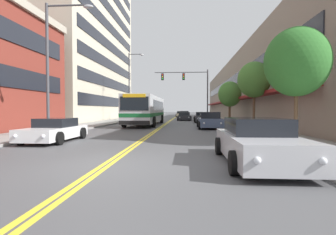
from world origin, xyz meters
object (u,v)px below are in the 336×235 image
(car_white_parked_left_mid, at_px, (55,130))
(car_black_moving_third, at_px, (184,115))
(car_navy_parked_left_near, at_px, (142,116))
(traffic_signal_mast, at_px, (190,84))
(car_silver_parked_right_foreground, at_px, (258,142))
(street_tree_right_far, at_px, (230,94))
(fire_hydrant, at_px, (234,123))
(car_slate_blue_parked_right_far, at_px, (210,121))
(street_tree_right_mid, at_px, (254,80))
(car_beige_moving_lead, at_px, (181,114))
(city_bus, at_px, (146,109))
(street_tree_right_near, at_px, (297,62))
(car_dark_grey_parked_right_mid, at_px, (202,117))
(car_charcoal_moving_second, at_px, (184,116))
(street_lamp_left_near, at_px, (55,57))
(street_lamp_left_far, at_px, (131,82))

(car_white_parked_left_mid, height_order, car_black_moving_third, car_black_moving_third)
(car_navy_parked_left_near, height_order, traffic_signal_mast, traffic_signal_mast)
(car_silver_parked_right_foreground, relative_size, traffic_signal_mast, 0.66)
(street_tree_right_far, distance_m, fire_hydrant, 10.96)
(car_slate_blue_parked_right_far, xyz_separation_m, street_tree_right_mid, (3.23, -1.82, 3.26))
(car_beige_moving_lead, bearing_deg, street_tree_right_mid, -80.03)
(car_silver_parked_right_foreground, bearing_deg, car_beige_moving_lead, 93.80)
(city_bus, height_order, car_slate_blue_parked_right_far, city_bus)
(street_tree_right_far, bearing_deg, street_tree_right_near, -90.85)
(car_dark_grey_parked_right_mid, bearing_deg, car_slate_blue_parked_right_far, -90.01)
(city_bus, relative_size, street_tree_right_mid, 2.43)
(car_charcoal_moving_second, bearing_deg, car_navy_parked_left_near, -169.88)
(car_white_parked_left_mid, distance_m, street_lamp_left_near, 4.16)
(car_charcoal_moving_second, distance_m, fire_hydrant, 19.31)
(car_navy_parked_left_near, height_order, street_tree_right_mid, street_tree_right_mid)
(car_slate_blue_parked_right_far, xyz_separation_m, car_black_moving_third, (-2.40, 24.77, -0.02))
(car_silver_parked_right_foreground, distance_m, car_slate_blue_parked_right_far, 14.68)
(car_dark_grey_parked_right_mid, distance_m, street_tree_right_near, 21.76)
(car_dark_grey_parked_right_mid, relative_size, traffic_signal_mast, 0.60)
(car_slate_blue_parked_right_far, bearing_deg, car_charcoal_moving_second, 97.90)
(car_silver_parked_right_foreground, height_order, street_lamp_left_near, street_lamp_left_near)
(car_white_parked_left_mid, xyz_separation_m, street_lamp_left_far, (-0.77, 21.78, 4.74))
(car_dark_grey_parked_right_mid, height_order, street_lamp_left_near, street_lamp_left_near)
(car_black_moving_third, height_order, street_lamp_left_near, street_lamp_left_near)
(car_black_moving_third, bearing_deg, fire_hydrant, -81.54)
(car_dark_grey_parked_right_mid, xyz_separation_m, car_black_moving_third, (-2.41, 14.34, 0.01))
(car_dark_grey_parked_right_mid, distance_m, fire_hydrant, 12.94)
(car_slate_blue_parked_right_far, relative_size, car_beige_moving_lead, 1.00)
(car_beige_moving_lead, xyz_separation_m, street_lamp_left_near, (-6.03, -43.28, 3.89))
(car_navy_parked_left_near, relative_size, street_tree_right_far, 0.94)
(car_white_parked_left_mid, xyz_separation_m, street_tree_right_near, (11.29, -1.03, 3.08))
(car_silver_parked_right_foreground, relative_size, street_tree_right_far, 1.04)
(car_beige_moving_lead, height_order, street_lamp_left_near, street_lamp_left_near)
(car_beige_moving_lead, bearing_deg, car_charcoal_moving_second, -87.21)
(street_lamp_left_near, distance_m, street_tree_right_mid, 14.21)
(street_tree_right_near, distance_m, street_tree_right_mid, 9.15)
(street_tree_right_mid, bearing_deg, car_dark_grey_parked_right_mid, 104.77)
(traffic_signal_mast, bearing_deg, street_tree_right_mid, -72.90)
(city_bus, xyz_separation_m, car_white_parked_left_mid, (-2.38, -14.63, -1.11))
(car_slate_blue_parked_right_far, height_order, street_tree_right_near, street_tree_right_near)
(car_navy_parked_left_near, relative_size, street_tree_right_near, 0.89)
(city_bus, distance_m, car_charcoal_moving_second, 12.48)
(car_slate_blue_parked_right_far, height_order, street_tree_right_mid, street_tree_right_mid)
(car_black_moving_third, bearing_deg, car_navy_parked_left_near, -123.33)
(street_tree_right_mid, xyz_separation_m, street_tree_right_far, (-0.25, 9.92, -0.53))
(car_slate_blue_parked_right_far, relative_size, car_charcoal_moving_second, 0.96)
(car_silver_parked_right_foreground, xyz_separation_m, street_tree_right_near, (2.60, 3.74, 3.01))
(car_beige_moving_lead, distance_m, street_tree_right_near, 46.02)
(city_bus, xyz_separation_m, car_silver_parked_right_foreground, (6.32, -19.40, -1.03))
(street_tree_right_far, bearing_deg, street_lamp_left_near, -125.97)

